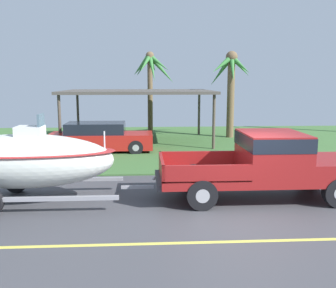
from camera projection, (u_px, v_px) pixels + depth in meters
ground at (197, 152)px, 18.08m from camera, size 36.00×22.00×0.11m
pickup_truck_towing at (270, 162)px, 10.86m from camera, size 5.71×2.10×1.87m
boat_on_trailer at (22, 160)px, 10.42m from camera, size 6.29×2.26×2.43m
parked_sedan_near at (100, 138)px, 17.99m from camera, size 4.75×1.83×1.38m
carport_awning at (138, 93)px, 20.48m from camera, size 7.72×5.53×2.79m
palm_tree_near_left at (151, 71)px, 23.74m from camera, size 2.75×2.67×5.04m
palm_tree_near_right at (231, 75)px, 22.00m from camera, size 2.69×2.93×4.94m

